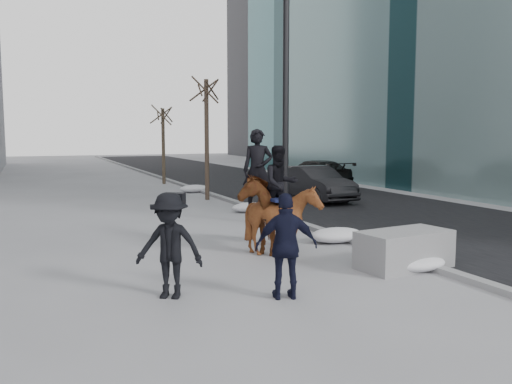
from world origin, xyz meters
name	(u,v)px	position (x,y,z in m)	size (l,w,h in m)	color
ground	(281,276)	(0.00, 0.00, 0.00)	(120.00, 120.00, 0.00)	gray
road	(329,200)	(7.00, 10.00, 0.01)	(8.00, 90.00, 0.01)	black
curb	(238,203)	(3.00, 10.00, 0.06)	(0.25, 90.00, 0.12)	gray
planter	(404,249)	(2.58, -0.40, 0.38)	(1.91, 0.96, 0.76)	gray
car_near	(315,183)	(6.31, 9.99, 0.70)	(1.47, 4.22, 1.39)	black
car_far	(315,173)	(9.14, 15.05, 0.68)	(1.90, 4.68, 1.36)	black
tree_near	(207,133)	(2.40, 11.95, 2.70)	(1.20, 1.20, 5.41)	#3B2F23
tree_far	(163,142)	(2.40, 19.49, 2.23)	(1.20, 1.20, 4.47)	#3D2F24
mounted_left	(260,205)	(0.59, 2.36, 1.05)	(1.77, 2.40, 2.82)	#4F1A0F
mounted_right	(282,213)	(0.75, 1.50, 0.98)	(1.32, 1.48, 2.45)	#4E210F
feeder	(286,246)	(-0.51, -1.28, 0.88)	(1.11, 0.99, 1.75)	black
camera_crew	(169,245)	(-2.27, -0.50, 0.89)	(1.31, 1.16, 1.75)	black
lamppost	(286,53)	(2.60, 5.09, 4.99)	(0.25, 0.80, 9.09)	black
snow_piles	(269,213)	(2.70, 6.51, 0.17)	(1.42, 16.31, 0.36)	silver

